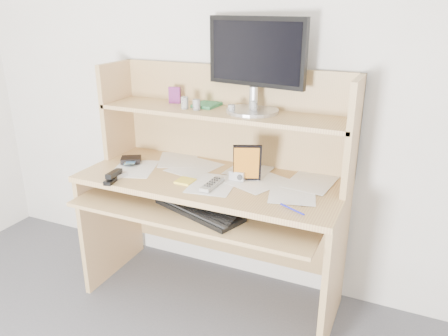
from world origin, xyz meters
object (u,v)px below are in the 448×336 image
at_px(game_case, 247,163).
at_px(keyboard, 199,209).
at_px(tv_remote, 212,184).
at_px(monitor, 255,62).
at_px(desk, 217,182).

bearing_deg(game_case, keyboard, -148.09).
bearing_deg(tv_remote, keyboard, -103.75).
relative_size(game_case, monitor, 0.37).
height_order(game_case, monitor, monitor).
bearing_deg(monitor, keyboard, -96.91).
height_order(keyboard, game_case, game_case).
bearing_deg(game_case, monitor, 78.82).
distance_m(keyboard, game_case, 0.34).
distance_m(desk, keyboard, 0.29).
xyz_separation_m(keyboard, monitor, (0.13, 0.41, 0.67)).
xyz_separation_m(keyboard, tv_remote, (0.03, 0.10, 0.10)).
bearing_deg(tv_remote, game_case, 44.69).
relative_size(tv_remote, game_case, 0.90).
relative_size(desk, keyboard, 2.75).
bearing_deg(keyboard, desk, 116.53).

